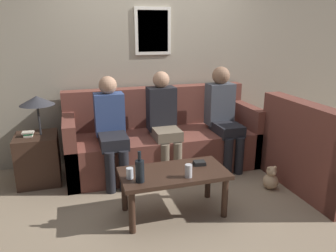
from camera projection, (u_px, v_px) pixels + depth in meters
ground_plane at (175, 182)px, 3.85m from camera, size 16.00×16.00×0.00m
wall_back at (153, 62)px, 4.40m from camera, size 9.00×0.08×2.60m
couch_main at (162, 140)px, 4.25m from camera, size 2.43×0.90×0.99m
couch_side at (323, 158)px, 3.66m from camera, size 0.90×1.30×0.99m
coffee_table at (174, 178)px, 3.11m from camera, size 1.01×0.52×0.44m
side_table_with_lamp at (38, 153)px, 3.77m from camera, size 0.48×0.47×1.03m
wine_bottle at (140, 170)px, 2.85m from camera, size 0.08×0.08×0.29m
drinking_glass at (130, 173)px, 2.93m from camera, size 0.06×0.06×0.10m
book_stack at (199, 163)px, 3.23m from camera, size 0.13×0.10×0.04m
soda_can at (189, 171)px, 2.95m from camera, size 0.07×0.07×0.12m
person_left at (111, 125)px, 3.76m from camera, size 0.34×0.63×1.22m
person_middle at (164, 119)px, 3.96m from camera, size 0.34×0.57×1.24m
person_right at (223, 113)px, 4.17m from camera, size 0.34×0.62×1.27m
teddy_bear at (271, 179)px, 3.67m from camera, size 0.17×0.17×0.27m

